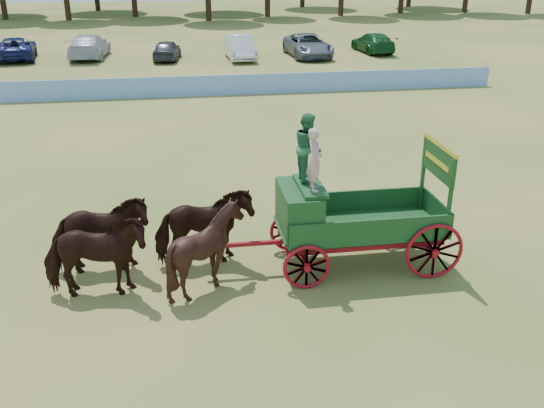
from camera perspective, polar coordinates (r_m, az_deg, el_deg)
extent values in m
plane|color=#A28849|center=(16.11, 10.74, -3.76)|extent=(160.00, 160.00, 0.00)
imported|color=black|center=(13.69, -16.31, -4.82)|extent=(2.33, 1.12, 1.95)
imported|color=black|center=(14.66, -15.85, -2.84)|extent=(2.32, 1.09, 1.95)
imported|color=black|center=(13.55, -6.20, -4.24)|extent=(1.87, 1.69, 1.95)
imported|color=black|center=(14.54, -6.45, -2.28)|extent=(2.42, 1.34, 1.95)
cube|color=maroon|center=(14.44, 2.50, -3.97)|extent=(0.12, 2.00, 0.12)
cube|color=maroon|center=(15.28, 13.62, -3.07)|extent=(0.12, 2.00, 0.12)
cube|color=maroon|center=(14.27, 8.87, -4.07)|extent=(3.80, 0.10, 0.12)
cube|color=maroon|center=(15.21, 7.65, -2.21)|extent=(3.80, 0.10, 0.12)
cube|color=maroon|center=(14.24, -1.05, -3.70)|extent=(2.80, 0.09, 0.09)
cube|color=#184820|center=(14.62, 8.31, -2.12)|extent=(3.80, 1.80, 0.10)
cube|color=#184820|center=(13.74, 9.43, -2.52)|extent=(3.80, 0.06, 0.55)
cube|color=#184820|center=(15.26, 7.43, 0.28)|extent=(3.80, 0.06, 0.55)
cube|color=#184820|center=(15.14, 15.19, -0.57)|extent=(0.06, 1.80, 0.55)
cube|color=#184820|center=(14.04, 2.56, -0.52)|extent=(0.85, 1.70, 1.05)
cube|color=#184820|center=(13.87, 3.62, 1.71)|extent=(0.55, 1.50, 0.08)
cube|color=#184820|center=(14.05, 1.03, -1.36)|extent=(0.10, 1.60, 0.65)
cube|color=#184820|center=(14.21, 1.74, -2.42)|extent=(0.55, 1.60, 0.06)
cube|color=#184820|center=(14.19, 16.42, 0.54)|extent=(0.08, 0.08, 1.80)
cube|color=#184820|center=(15.55, 14.02, 2.77)|extent=(0.08, 0.08, 1.80)
cube|color=#184820|center=(14.67, 15.41, 3.89)|extent=(0.07, 1.75, 0.75)
cube|color=gold|center=(14.55, 15.57, 5.38)|extent=(0.08, 1.80, 0.09)
cube|color=gold|center=(14.65, 15.27, 3.88)|extent=(0.02, 1.30, 0.12)
torus|color=maroon|center=(13.65, 3.28, -5.95)|extent=(1.09, 0.09, 1.09)
torus|color=maroon|center=(15.30, 1.80, -2.55)|extent=(1.09, 0.09, 1.09)
torus|color=maroon|center=(14.46, 15.03, -4.34)|extent=(1.39, 0.09, 1.39)
torus|color=maroon|center=(16.03, 12.41, -1.29)|extent=(1.39, 0.09, 1.39)
imported|color=#CF9EA0|center=(13.29, 4.02, 4.19)|extent=(0.34, 0.52, 1.42)
imported|color=#296F44|center=(13.92, 3.39, 5.39)|extent=(0.59, 0.76, 1.57)
cube|color=#216AB4|center=(32.45, -1.44, 11.22)|extent=(26.00, 0.08, 1.05)
imported|color=navy|center=(46.41, -22.98, 13.33)|extent=(3.21, 5.68, 1.50)
imported|color=silver|center=(45.45, -16.84, 14.05)|extent=(2.63, 5.75, 1.63)
imported|color=#333338|center=(43.33, -9.87, 14.09)|extent=(2.13, 4.17, 1.36)
imported|color=silver|center=(43.11, -3.06, 14.50)|extent=(1.95, 4.95, 1.60)
imported|color=slate|center=(44.14, 3.40, 14.68)|extent=(2.89, 5.78, 1.57)
imported|color=#144C1E|center=(46.58, 9.48, 14.75)|extent=(2.36, 4.99, 1.41)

